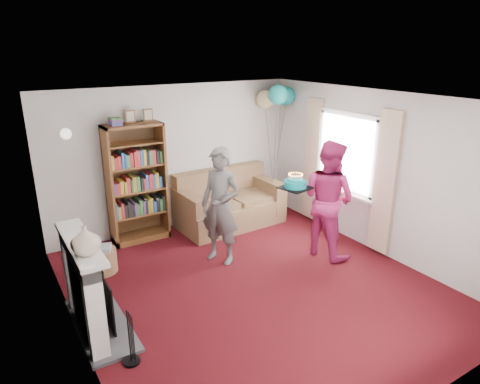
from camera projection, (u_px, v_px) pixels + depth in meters
ground at (253, 285)px, 5.83m from camera, size 5.00×5.00×0.00m
wall_back at (175, 158)px, 7.44m from camera, size 4.50×0.02×2.50m
wall_left at (68, 240)px, 4.30m from camera, size 0.02×5.00×2.50m
wall_right at (377, 173)px, 6.56m from camera, size 0.02×5.00×2.50m
ceiling at (256, 99)px, 5.02m from camera, size 4.50×5.00×0.01m
fireplace at (89, 290)px, 4.78m from camera, size 0.55×1.80×1.12m
window_bay at (346, 168)px, 7.03m from camera, size 0.14×2.02×2.20m
wall_sconce at (66, 134)px, 6.25m from camera, size 0.16×0.23×0.16m
bookcase at (136, 184)px, 6.98m from camera, size 0.92×0.42×2.16m
sofa at (228, 204)px, 7.79m from camera, size 1.85×0.98×0.98m
wicker_basket at (101, 260)px, 6.14m from camera, size 0.45×0.45×0.40m
person_striped at (221, 206)px, 6.26m from camera, size 0.67×0.76×1.75m
person_magenta at (328, 199)px, 6.47m from camera, size 0.82×0.98×1.81m
birthday_cake at (295, 184)px, 6.24m from camera, size 0.39×0.39×0.22m
balloons at (276, 97)px, 7.79m from camera, size 0.69×0.73×1.77m
mantel_vase at (85, 240)px, 4.24m from camera, size 0.30×0.30×0.30m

